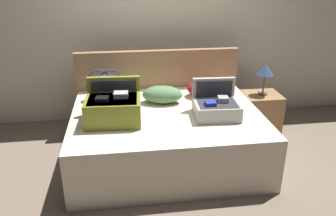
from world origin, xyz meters
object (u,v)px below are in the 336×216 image
bed (167,136)px  hard_case_large (113,107)px  nightstand (260,113)px  pillow_near_headboard (205,89)px  table_lamp (265,71)px  pillow_center_head (162,95)px  hard_case_medium (216,106)px  duffel_bag (105,87)px

bed → hard_case_large: (-0.54, -0.13, 0.43)m
hard_case_large → nightstand: size_ratio=1.08×
hard_case_large → nightstand: hard_case_large is taller
pillow_near_headboard → table_lamp: (0.75, 0.10, 0.16)m
table_lamp → pillow_near_headboard: bearing=-172.2°
pillow_near_headboard → pillow_center_head: 0.53m
bed → hard_case_medium: 0.64m
pillow_near_headboard → pillow_center_head: size_ratio=0.93×
pillow_near_headboard → nightstand: (0.75, 0.10, -0.40)m
hard_case_medium → duffel_bag: duffel_bag is taller
duffel_bag → pillow_center_head: (0.62, -0.18, -0.06)m
hard_case_medium → nightstand: bearing=42.9°
table_lamp → hard_case_medium: bearing=-140.1°
nightstand → table_lamp: size_ratio=1.33×
bed → duffel_bag: size_ratio=4.46×
hard_case_large → pillow_near_headboard: 1.17m
hard_case_medium → pillow_near_headboard: size_ratio=1.11×
hard_case_medium → nightstand: (0.77, 0.64, -0.41)m
pillow_center_head → table_lamp: size_ratio=1.16×
hard_case_medium → duffel_bag: size_ratio=1.05×
hard_case_large → table_lamp: hard_case_large is taller
bed → table_lamp: (1.26, 0.51, 0.53)m
hard_case_large → table_lamp: (1.79, 0.64, 0.10)m
bed → nightstand: size_ratio=3.84×
bed → hard_case_large: hard_case_large is taller
pillow_near_headboard → nightstand: 0.86m
hard_case_medium → table_lamp: (0.77, 0.64, 0.15)m
duffel_bag → pillow_near_headboard: size_ratio=1.06×
hard_case_medium → duffel_bag: bearing=155.0°
pillow_near_headboard → bed: bearing=-141.3°
duffel_bag → pillow_center_head: duffel_bag is taller
hard_case_large → pillow_near_headboard: size_ratio=1.32×
hard_case_medium → pillow_center_head: bearing=143.0°
hard_case_large → hard_case_medium: (1.02, -0.01, -0.04)m
pillow_near_headboard → table_lamp: table_lamp is taller
pillow_near_headboard → table_lamp: 0.78m
bed → pillow_center_head: 0.47m
nightstand → table_lamp: 0.56m
hard_case_medium → nightstand: size_ratio=0.90×
pillow_center_head → nightstand: size_ratio=0.87×
hard_case_medium → table_lamp: hard_case_medium is taller
duffel_bag → bed: bearing=-35.8°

